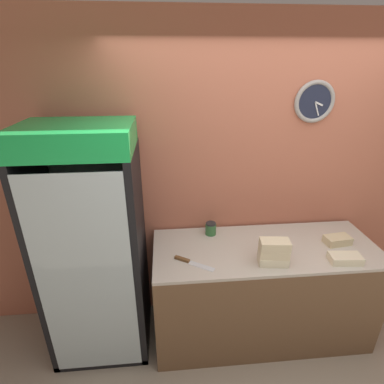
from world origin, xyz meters
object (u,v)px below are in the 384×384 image
object	(u,v)px
sandwich_stack_bottom	(273,260)
condiment_jar	(211,229)
sandwich_flat_left	(337,240)
beverage_cooler	(94,235)
sandwich_stack_top	(275,245)
chefs_knife	(189,261)
sandwich_flat_right	(345,258)
sandwich_stack_middle	(274,252)

from	to	relation	value
sandwich_stack_bottom	condiment_jar	size ratio (longest dim) A/B	2.04
sandwich_stack_bottom	sandwich_flat_left	xyz separation A→B (m)	(0.63, 0.21, -0.00)
beverage_cooler	sandwich_stack_top	size ratio (longest dim) A/B	8.54
sandwich_stack_top	chefs_knife	world-z (taller)	sandwich_stack_top
sandwich_stack_top	sandwich_flat_left	distance (m)	0.68
sandwich_stack_bottom	sandwich_stack_top	xyz separation A→B (m)	(-0.00, 0.00, 0.14)
sandwich_stack_bottom	sandwich_flat_right	world-z (taller)	sandwich_stack_bottom
sandwich_flat_right	sandwich_stack_middle	bearing A→B (deg)	177.01
sandwich_flat_left	chefs_knife	size ratio (longest dim) A/B	0.75
sandwich_stack_bottom	sandwich_flat_right	xyz separation A→B (m)	(0.56, -0.03, -0.00)
sandwich_stack_middle	sandwich_flat_right	xyz separation A→B (m)	(0.56, -0.03, -0.07)
beverage_cooler	sandwich_flat_right	size ratio (longest dim) A/B	7.92
sandwich_stack_middle	sandwich_flat_left	bearing A→B (deg)	18.68
sandwich_stack_middle	sandwich_stack_bottom	bearing A→B (deg)	180.00
beverage_cooler	sandwich_flat_left	xyz separation A→B (m)	(2.00, -0.08, -0.12)
sandwich_flat_right	beverage_cooler	bearing A→B (deg)	170.41
sandwich_stack_middle	chefs_knife	bearing A→B (deg)	173.47
sandwich_flat_right	condiment_jar	bearing A→B (deg)	153.13
sandwich_stack_top	sandwich_flat_left	size ratio (longest dim) A/B	1.02
condiment_jar	sandwich_stack_middle	bearing A→B (deg)	-48.53
sandwich_stack_middle	sandwich_flat_right	world-z (taller)	sandwich_stack_middle
sandwich_stack_middle	sandwich_stack_top	world-z (taller)	sandwich_stack_top
sandwich_flat_right	condiment_jar	size ratio (longest dim) A/B	2.20
chefs_knife	sandwich_stack_top	bearing A→B (deg)	-6.53
beverage_cooler	sandwich_flat_right	distance (m)	1.96
sandwich_stack_middle	sandwich_stack_top	distance (m)	0.07
chefs_knife	beverage_cooler	bearing A→B (deg)	163.06
beverage_cooler	sandwich_flat_left	size ratio (longest dim) A/B	8.73
sandwich_stack_bottom	sandwich_stack_middle	bearing A→B (deg)	0.00
sandwich_stack_top	sandwich_flat_left	world-z (taller)	sandwich_stack_top
beverage_cooler	sandwich_stack_middle	distance (m)	1.40
sandwich_flat_left	chefs_knife	bearing A→B (deg)	-173.63
sandwich_flat_left	sandwich_stack_middle	bearing A→B (deg)	-161.32
sandwich_stack_middle	sandwich_stack_top	xyz separation A→B (m)	(-0.00, 0.00, 0.07)
sandwich_stack_middle	sandwich_flat_right	size ratio (longest dim) A/B	0.94
beverage_cooler	sandwich_stack_bottom	bearing A→B (deg)	-12.21
sandwich_stack_top	condiment_jar	distance (m)	0.62
chefs_knife	condiment_jar	size ratio (longest dim) A/B	2.65
beverage_cooler	sandwich_stack_middle	bearing A→B (deg)	-12.21
chefs_knife	sandwich_stack_middle	bearing A→B (deg)	-6.53
sandwich_stack_top	chefs_knife	xyz separation A→B (m)	(-0.64, 0.07, -0.16)
sandwich_flat_left	sandwich_flat_right	world-z (taller)	sandwich_flat_left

